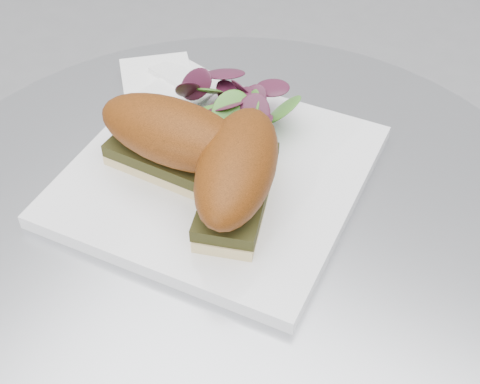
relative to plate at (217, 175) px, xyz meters
The scene contains 6 objects.
table 0.26m from the plate, 46.32° to the right, with size 0.70×0.70×0.73m.
plate is the anchor object (origin of this frame).
sandwich_left 0.07m from the plate, 147.69° to the right, with size 0.17×0.08×0.08m.
sandwich_right 0.07m from the plate, 37.33° to the right, with size 0.12×0.18×0.08m.
salad 0.08m from the plate, 110.31° to the left, with size 0.12×0.12×0.05m, color #509731, non-canonical shape.
napkin 0.16m from the plate, 144.26° to the left, with size 0.11×0.11×0.02m, color white, non-canonical shape.
Camera 1 is at (0.23, -0.38, 1.22)m, focal length 50.00 mm.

